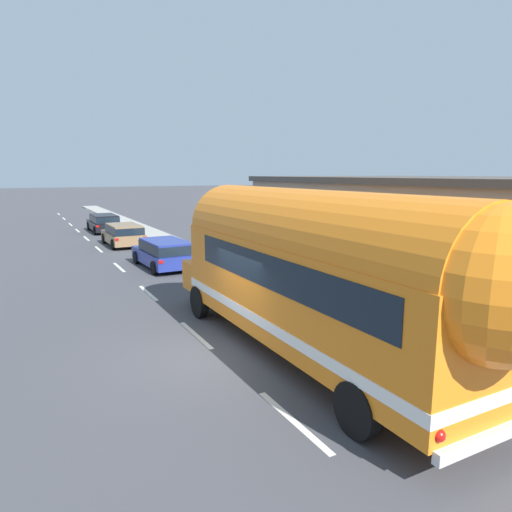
# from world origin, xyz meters

# --- Properties ---
(ground_plane) EXTENTS (300.00, 300.00, 0.00)m
(ground_plane) POSITION_xyz_m (0.00, 0.00, 0.00)
(ground_plane) COLOR #424247
(lane_markings) EXTENTS (3.84, 80.00, 0.01)m
(lane_markings) POSITION_xyz_m (2.61, 12.94, 0.00)
(lane_markings) COLOR silver
(lane_markings) RESTS_ON ground
(sidewalk_slab) EXTENTS (1.82, 90.00, 0.15)m
(sidewalk_slab) POSITION_xyz_m (4.62, 10.00, 0.07)
(sidewalk_slab) COLOR #9E9B93
(sidewalk_slab) RESTS_ON ground
(painted_bus) EXTENTS (2.61, 12.05, 4.12)m
(painted_bus) POSITION_xyz_m (1.86, -1.66, 2.30)
(painted_bus) COLOR orange
(painted_bus) RESTS_ON ground
(car_lead) EXTENTS (2.13, 4.44, 1.37)m
(car_lead) POSITION_xyz_m (1.93, 10.97, 0.79)
(car_lead) COLOR navy
(car_lead) RESTS_ON ground
(car_second) EXTENTS (2.06, 4.35, 1.37)m
(car_second) POSITION_xyz_m (1.63, 18.76, 0.79)
(car_second) COLOR olive
(car_second) RESTS_ON ground
(car_third) EXTENTS (1.99, 4.76, 1.37)m
(car_third) POSITION_xyz_m (1.74, 26.44, 0.79)
(car_third) COLOR black
(car_third) RESTS_ON ground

